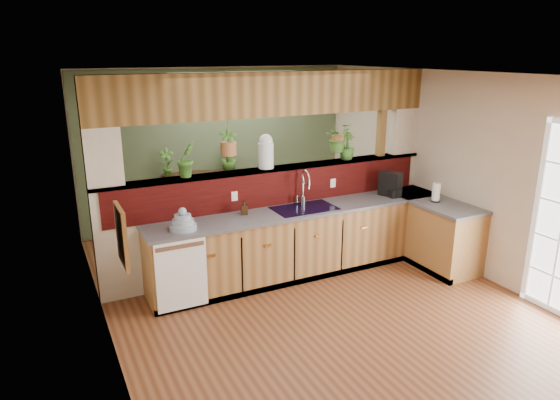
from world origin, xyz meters
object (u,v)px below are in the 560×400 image
faucet (304,186)px  soap_dispenser (244,208)px  shelving_console (206,199)px  dish_stack (183,223)px  paper_towel (436,193)px  coffee_maker (391,185)px  glass_jar (266,151)px

faucet → soap_dispenser: size_ratio=2.66×
shelving_console → faucet: bearing=-54.4°
dish_stack → soap_dispenser: size_ratio=1.72×
soap_dispenser → paper_towel: size_ratio=0.66×
faucet → coffee_maker: faucet is taller
dish_stack → shelving_console: dish_stack is taller
coffee_maker → shelving_console: size_ratio=0.25×
dish_stack → shelving_console: bearing=66.4°
dish_stack → shelving_console: size_ratio=0.23×
faucet → soap_dispenser: bearing=-177.2°
dish_stack → paper_towel: bearing=-7.2°
faucet → paper_towel: bearing=-22.3°
paper_towel → glass_jar: size_ratio=0.61×
coffee_maker → paper_towel: (0.37, -0.50, -0.03)m
soap_dispenser → coffee_maker: (2.15, -0.14, 0.07)m
dish_stack → paper_towel: size_ratio=1.13×
paper_towel → shelving_console: size_ratio=0.20×
dish_stack → soap_dispenser: bearing=14.0°
faucet → shelving_console: (-0.67, 2.12, -0.65)m
glass_jar → faucet: bearing=-26.2°
paper_towel → shelving_console: bearing=129.6°
coffee_maker → shelving_console: coffee_maker is taller
coffee_maker → glass_jar: size_ratio=0.76×
faucet → glass_jar: bearing=153.8°
soap_dispenser → coffee_maker: coffee_maker is taller
soap_dispenser → shelving_console: size_ratio=0.13×
paper_towel → coffee_maker: bearing=126.4°
shelving_console → coffee_maker: bearing=-31.6°
paper_towel → glass_jar: glass_jar is taller
faucet → dish_stack: 1.73m
coffee_maker → shelving_console: (-1.95, 2.30, -0.55)m
dish_stack → shelving_console: 2.63m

